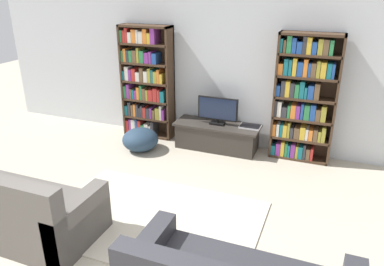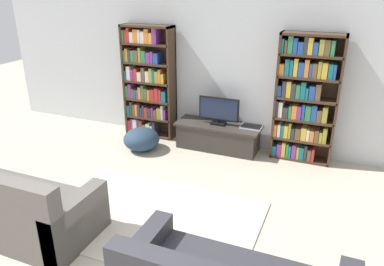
{
  "view_description": "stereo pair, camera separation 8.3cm",
  "coord_description": "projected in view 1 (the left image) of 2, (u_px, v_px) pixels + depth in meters",
  "views": [
    {
      "loc": [
        1.75,
        -1.65,
        2.65
      ],
      "look_at": [
        0.0,
        2.79,
        0.7
      ],
      "focal_mm": 35.0,
      "sensor_mm": 36.0,
      "label": 1
    },
    {
      "loc": [
        1.83,
        -1.62,
        2.65
      ],
      "look_at": [
        0.0,
        2.79,
        0.7
      ],
      "focal_mm": 35.0,
      "sensor_mm": 36.0,
      "label": 2
    }
  ],
  "objects": [
    {
      "name": "wall_back",
      "position": [
        224.0,
        69.0,
        6.17
      ],
      "size": [
        8.8,
        0.06,
        2.6
      ],
      "color": "silver",
      "rests_on": "ground_plane"
    },
    {
      "name": "bookshelf_left",
      "position": [
        146.0,
        83.0,
        6.59
      ],
      "size": [
        0.92,
        0.3,
        1.97
      ],
      "color": "#422D1E",
      "rests_on": "ground_plane"
    },
    {
      "name": "bookshelf_right",
      "position": [
        303.0,
        98.0,
        5.68
      ],
      "size": [
        0.92,
        0.3,
        1.97
      ],
      "color": "#422D1E",
      "rests_on": "ground_plane"
    },
    {
      "name": "tv_stand",
      "position": [
        217.0,
        136.0,
        6.29
      ],
      "size": [
        1.42,
        0.53,
        0.44
      ],
      "color": "#332D28",
      "rests_on": "ground_plane"
    },
    {
      "name": "television",
      "position": [
        218.0,
        110.0,
        6.13
      ],
      "size": [
        0.68,
        0.16,
        0.46
      ],
      "color": "black",
      "rests_on": "tv_stand"
    },
    {
      "name": "laptop",
      "position": [
        250.0,
        126.0,
        6.08
      ],
      "size": [
        0.33,
        0.24,
        0.03
      ],
      "color": "silver",
      "rests_on": "tv_stand"
    },
    {
      "name": "area_rug",
      "position": [
        154.0,
        219.0,
        4.47
      ],
      "size": [
        2.5,
        1.71,
        0.02
      ],
      "color": "beige",
      "rests_on": "ground_plane"
    },
    {
      "name": "couch_left_sectional",
      "position": [
        6.0,
        208.0,
        4.18
      ],
      "size": [
        2.09,
        0.89,
        0.9
      ],
      "color": "#56514C",
      "rests_on": "ground_plane"
    },
    {
      "name": "beanbag_ottoman",
      "position": [
        140.0,
        140.0,
        6.24
      ],
      "size": [
        0.6,
        0.6,
        0.37
      ],
      "primitive_type": "ellipsoid",
      "color": "#23384C",
      "rests_on": "ground_plane"
    }
  ]
}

